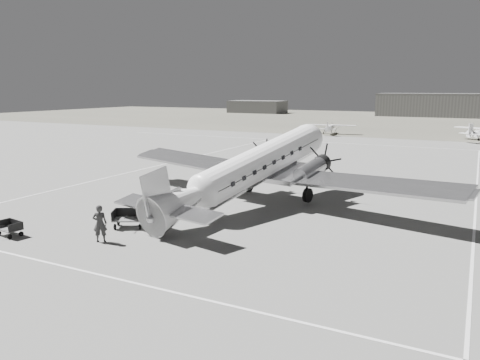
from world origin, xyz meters
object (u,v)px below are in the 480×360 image
Objects in this scene: baggage_cart_near at (129,219)px; ground_crew at (100,223)px; dc3_airliner at (253,170)px; ramp_agent at (163,206)px; baggage_cart_far at (10,228)px; hangar_main at (455,105)px; passenger at (171,202)px; shed_secondary at (257,107)px; light_plane_left at (330,129)px.

baggage_cart_near is 2.79m from ground_crew.
dc3_airliner is 14.48× the size of baggage_cart_near.
baggage_cart_far is at bearing 162.26° from ramp_agent.
baggage_cart_near is 6.38m from baggage_cart_far.
passenger is (-10.26, -124.60, -2.44)m from hangar_main.
shed_secondary is 132.30m from baggage_cart_near.
light_plane_left is 5.94× the size of ramp_agent.
light_plane_left reaches higher than baggage_cart_far.
passenger reaches higher than baggage_cart_near.
ground_crew reaches higher than light_plane_left.
ground_crew is 1.31× the size of ramp_agent.
dc3_airliner is 17.64× the size of ramp_agent.
ground_crew is at bearing -68.51° from shed_secondary.
ramp_agent is at bearing -92.89° from light_plane_left.
shed_secondary is 134.57m from baggage_cart_far.
baggage_cart_far is 9.28m from passenger.
baggage_cart_far is (44.26, -127.07, -1.59)m from shed_secondary.
shed_secondary is at bearing 117.49° from baggage_cart_far.
dc3_airliner is 11.30m from ground_crew.
light_plane_left is 63.95m from ground_crew.
ground_crew is at bearing 24.32° from baggage_cart_far.
dc3_airliner reaches higher than baggage_cart_far.
baggage_cart_near is 0.93× the size of ground_crew.
hangar_main is at bearing 57.08° from baggage_cart_near.
hangar_main is at bearing -25.03° from passenger.
baggage_cart_far is (1.13, -65.13, -0.53)m from light_plane_left.
shed_secondary is 12.34× the size of baggage_cart_far.
hangar_main is 20.94× the size of ground_crew.
passenger is at bearing 50.17° from baggage_cart_near.
shed_secondary is at bearing 2.26° from passenger.
hangar_main is 120.29m from dc3_airliner.
shed_secondary is 9.66× the size of baggage_cart_near.
light_plane_left is 4.87× the size of baggage_cart_near.
dc3_airliner is 2.97× the size of light_plane_left.
baggage_cart_near is (-10.95, -127.86, -2.77)m from hangar_main.
shed_secondary is 11.77× the size of ramp_agent.
baggage_cart_far is 0.95× the size of ramp_agent.
ramp_agent reaches higher than baggage_cart_near.
light_plane_left is 58.03m from passenger.
shed_secondary is at bearing 42.83° from ramp_agent.
ground_crew is (0.40, -2.72, 0.48)m from baggage_cart_near.
hangar_main is at bearing 91.49° from baggage_cart_far.
shed_secondary reaches higher than ramp_agent.
passenger is (5.47, 7.48, 0.45)m from baggage_cart_far.
hangar_main is 1.56× the size of dc3_airliner.
hangar_main reaches higher than shed_secondary.
hangar_main is 133.04m from baggage_cart_far.
light_plane_left is 65.14m from baggage_cart_far.
hangar_main is at bearing 66.64° from light_plane_left.
baggage_cart_near is at bearing -93.66° from light_plane_left.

